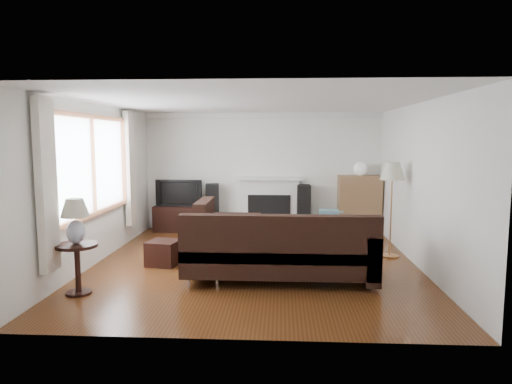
# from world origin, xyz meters

# --- Properties ---
(room) EXTENTS (5.10, 5.60, 2.54)m
(room) POSITION_xyz_m (0.00, 0.00, 1.25)
(room) COLOR #562D13
(room) RESTS_ON ground
(window) EXTENTS (0.12, 2.74, 1.54)m
(window) POSITION_xyz_m (-2.45, -0.20, 1.55)
(window) COLOR brown
(window) RESTS_ON room
(curtain_near) EXTENTS (0.10, 0.35, 2.10)m
(curtain_near) POSITION_xyz_m (-2.40, -1.72, 1.40)
(curtain_near) COLOR silver
(curtain_near) RESTS_ON room
(curtain_far) EXTENTS (0.10, 0.35, 2.10)m
(curtain_far) POSITION_xyz_m (-2.40, 1.32, 1.40)
(curtain_far) COLOR silver
(curtain_far) RESTS_ON room
(fireplace) EXTENTS (1.40, 0.26, 1.15)m
(fireplace) POSITION_xyz_m (0.15, 2.64, 0.57)
(fireplace) COLOR white
(fireplace) RESTS_ON room
(tv_stand) EXTENTS (1.09, 0.49, 0.54)m
(tv_stand) POSITION_xyz_m (-1.73, 2.48, 0.27)
(tv_stand) COLOR black
(tv_stand) RESTS_ON ground
(television) EXTENTS (0.97, 0.13, 0.56)m
(television) POSITION_xyz_m (-1.73, 2.48, 0.82)
(television) COLOR black
(television) RESTS_ON tv_stand
(speaker_left) EXTENTS (0.32, 0.37, 1.00)m
(speaker_left) POSITION_xyz_m (-1.05, 2.54, 0.50)
(speaker_left) COLOR black
(speaker_left) RESTS_ON ground
(speaker_right) EXTENTS (0.29, 0.34, 0.99)m
(speaker_right) POSITION_xyz_m (0.88, 2.55, 0.50)
(speaker_right) COLOR black
(speaker_right) RESTS_ON ground
(bookshelf) EXTENTS (0.87, 0.41, 1.20)m
(bookshelf) POSITION_xyz_m (2.03, 2.51, 0.60)
(bookshelf) COLOR brown
(bookshelf) RESTS_ON ground
(globe_lamp) EXTENTS (0.28, 0.28, 0.28)m
(globe_lamp) POSITION_xyz_m (2.03, 2.51, 1.34)
(globe_lamp) COLOR white
(globe_lamp) RESTS_ON bookshelf
(sectional_sofa) EXTENTS (2.83, 2.07, 0.91)m
(sectional_sofa) POSITION_xyz_m (0.39, -0.82, 0.46)
(sectional_sofa) COLOR black
(sectional_sofa) RESTS_ON ground
(coffee_table) EXTENTS (1.15, 0.90, 0.40)m
(coffee_table) POSITION_xyz_m (0.48, 0.75, 0.20)
(coffee_table) COLOR #A2764D
(coffee_table) RESTS_ON ground
(footstool) EXTENTS (0.53, 0.53, 0.38)m
(footstool) POSITION_xyz_m (-1.42, -0.15, 0.19)
(footstool) COLOR black
(footstool) RESTS_ON ground
(floor_lamp) EXTENTS (0.50, 0.50, 1.58)m
(floor_lamp) POSITION_xyz_m (2.22, 0.54, 0.79)
(floor_lamp) COLOR #A57039
(floor_lamp) RESTS_ON ground
(side_table) EXTENTS (0.52, 0.52, 0.65)m
(side_table) POSITION_xyz_m (-2.15, -1.54, 0.32)
(side_table) COLOR black
(side_table) RESTS_ON ground
(table_lamp) EXTENTS (0.35, 0.35, 0.56)m
(table_lamp) POSITION_xyz_m (-2.15, -1.54, 0.93)
(table_lamp) COLOR silver
(table_lamp) RESTS_ON side_table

